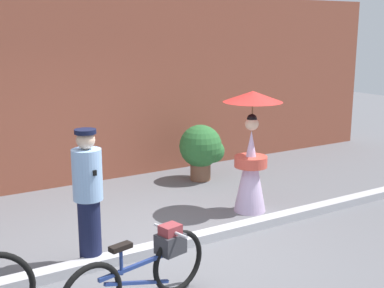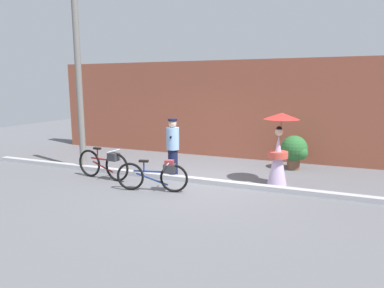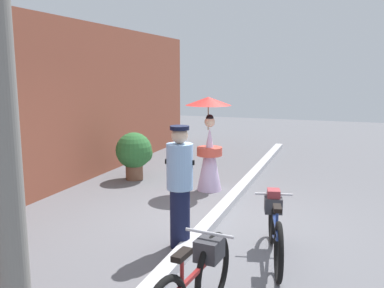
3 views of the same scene
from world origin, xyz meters
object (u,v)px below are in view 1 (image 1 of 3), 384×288
person_with_parasol (251,149)px  potted_plant_by_door (202,149)px  bicycle_near_officer (145,269)px  person_officer (88,194)px

person_with_parasol → potted_plant_by_door: bearing=82.0°
bicycle_near_officer → potted_plant_by_door: (2.82, 3.40, 0.18)m
bicycle_near_officer → person_officer: person_officer is taller
person_officer → person_with_parasol: bearing=9.8°
potted_plant_by_door → person_officer: bearing=-143.2°
bicycle_near_officer → potted_plant_by_door: size_ratio=1.67×
bicycle_near_officer → person_with_parasol: 3.12m
person_officer → person_with_parasol: (2.70, 0.47, 0.10)m
person_with_parasol → potted_plant_by_door: size_ratio=1.78×
bicycle_near_officer → person_with_parasol: person_with_parasol is taller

